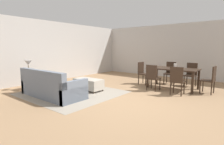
# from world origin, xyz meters

# --- Properties ---
(ground_plane) EXTENTS (10.80, 10.80, 0.00)m
(ground_plane) POSITION_xyz_m (0.00, 0.00, 0.00)
(ground_plane) COLOR #9E7A56
(wall_back) EXTENTS (9.00, 0.12, 2.70)m
(wall_back) POSITION_xyz_m (0.00, 5.00, 1.35)
(wall_back) COLOR beige
(wall_back) RESTS_ON ground_plane
(wall_left) EXTENTS (0.12, 11.00, 2.70)m
(wall_left) POSITION_xyz_m (-4.50, 0.50, 1.35)
(wall_left) COLOR beige
(wall_left) RESTS_ON ground_plane
(area_rug) EXTENTS (3.00, 2.80, 0.01)m
(area_rug) POSITION_xyz_m (-1.93, -0.38, 0.00)
(area_rug) COLOR gray
(area_rug) RESTS_ON ground_plane
(couch) EXTENTS (2.24, 0.92, 0.86)m
(couch) POSITION_xyz_m (-2.08, -1.06, 0.29)
(couch) COLOR slate
(couch) RESTS_ON ground_plane
(ottoman_table) EXTENTS (1.09, 0.52, 0.41)m
(ottoman_table) POSITION_xyz_m (-1.78, 0.25, 0.24)
(ottoman_table) COLOR #B7AD9E
(ottoman_table) RESTS_ON ground_plane
(side_table) EXTENTS (0.40, 0.40, 0.55)m
(side_table) POSITION_xyz_m (-3.50, -1.04, 0.44)
(side_table) COLOR brown
(side_table) RESTS_ON ground_plane
(table_lamp) EXTENTS (0.26, 0.26, 0.52)m
(table_lamp) POSITION_xyz_m (-3.50, -1.04, 0.96)
(table_lamp) COLOR brown
(table_lamp) RESTS_ON side_table
(dining_table) EXTENTS (1.75, 0.93, 0.76)m
(dining_table) POSITION_xyz_m (0.47, 2.41, 0.67)
(dining_table) COLOR #332319
(dining_table) RESTS_ON ground_plane
(dining_chair_near_left) EXTENTS (0.41, 0.41, 0.92)m
(dining_chair_near_left) POSITION_xyz_m (0.04, 1.61, 0.52)
(dining_chair_near_left) COLOR #332319
(dining_chair_near_left) RESTS_ON ground_plane
(dining_chair_near_right) EXTENTS (0.42, 0.42, 0.92)m
(dining_chair_near_right) POSITION_xyz_m (0.93, 1.54, 0.52)
(dining_chair_near_right) COLOR #332319
(dining_chair_near_right) RESTS_ON ground_plane
(dining_chair_far_left) EXTENTS (0.42, 0.42, 0.92)m
(dining_chair_far_left) POSITION_xyz_m (0.06, 3.25, 0.52)
(dining_chair_far_left) COLOR #332319
(dining_chair_far_left) RESTS_ON ground_plane
(dining_chair_far_right) EXTENTS (0.41, 0.41, 0.92)m
(dining_chair_far_right) POSITION_xyz_m (0.89, 3.26, 0.52)
(dining_chair_far_right) COLOR #332319
(dining_chair_far_right) RESTS_ON ground_plane
(dining_chair_head_east) EXTENTS (0.42, 0.42, 0.92)m
(dining_chair_head_east) POSITION_xyz_m (1.72, 2.40, 0.52)
(dining_chair_head_east) COLOR #332319
(dining_chair_head_east) RESTS_ON ground_plane
(dining_chair_head_west) EXTENTS (0.42, 0.42, 0.92)m
(dining_chair_head_west) POSITION_xyz_m (-0.80, 2.44, 0.52)
(dining_chair_head_west) COLOR #332319
(dining_chair_head_west) RESTS_ON ground_plane
(vase_centerpiece) EXTENTS (0.09, 0.09, 0.19)m
(vase_centerpiece) POSITION_xyz_m (0.55, 2.36, 0.85)
(vase_centerpiece) COLOR silver
(vase_centerpiece) RESTS_ON dining_table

